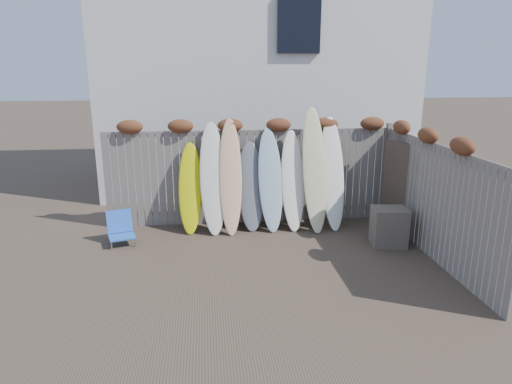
{
  "coord_description": "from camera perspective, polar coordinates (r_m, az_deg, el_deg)",
  "views": [
    {
      "loc": [
        -0.92,
        -6.95,
        3.27
      ],
      "look_at": [
        0.0,
        1.2,
        1.0
      ],
      "focal_mm": 32.0,
      "sensor_mm": 36.0,
      "label": 1
    }
  ],
  "objects": [
    {
      "name": "surfboard_2",
      "position": [
        9.13,
        -3.21,
        1.91
      ],
      "size": [
        0.48,
        0.81,
        2.26
      ],
      "primitive_type": "ellipsoid",
      "rotation": [
        -0.31,
        0.0,
        -0.04
      ],
      "color": "#EEC185",
      "rests_on": "ground"
    },
    {
      "name": "ground",
      "position": [
        7.74,
        1.01,
        -9.54
      ],
      "size": [
        80.0,
        80.0,
        0.0
      ],
      "primitive_type": "plane",
      "color": "#493A2D"
    },
    {
      "name": "surfboard_5",
      "position": [
        9.36,
        4.61,
        1.43
      ],
      "size": [
        0.47,
        0.72,
        2.01
      ],
      "primitive_type": "ellipsoid",
      "rotation": [
        -0.31,
        0.0,
        -0.01
      ],
      "color": "white",
      "rests_on": "ground"
    },
    {
      "name": "right_fence",
      "position": [
        8.47,
        21.35,
        -0.16
      ],
      "size": [
        0.28,
        4.4,
        2.24
      ],
      "color": "slate",
      "rests_on": "ground"
    },
    {
      "name": "lattice_panel",
      "position": [
        9.49,
        18.09,
        0.3
      ],
      "size": [
        0.48,
        1.15,
        1.82
      ],
      "primitive_type": "cube",
      "rotation": [
        0.0,
        0.0,
        0.36
      ],
      "color": "#393022",
      "rests_on": "ground"
    },
    {
      "name": "surfboard_4",
      "position": [
        9.28,
        1.81,
        1.49
      ],
      "size": [
        0.54,
        0.76,
        2.05
      ],
      "primitive_type": "ellipsoid",
      "rotation": [
        -0.31,
        0.0,
        0.07
      ],
      "color": "#94B0C3",
      "rests_on": "ground"
    },
    {
      "name": "wooden_crate",
      "position": [
        8.93,
        16.26,
        -4.19
      ],
      "size": [
        0.68,
        0.59,
        0.72
      ],
      "primitive_type": "cube",
      "rotation": [
        0.0,
        0.0,
        -0.12
      ],
      "color": "#675C4D",
      "rests_on": "ground"
    },
    {
      "name": "surfboard_3",
      "position": [
        9.32,
        -0.63,
        0.72
      ],
      "size": [
        0.54,
        0.64,
        1.79
      ],
      "primitive_type": "ellipsoid",
      "rotation": [
        -0.31,
        0.0,
        0.0
      ],
      "color": "slate",
      "rests_on": "ground"
    },
    {
      "name": "surfboard_0",
      "position": [
        9.26,
        -8.23,
        0.46
      ],
      "size": [
        0.52,
        0.68,
        1.79
      ],
      "primitive_type": "ellipsoid",
      "rotation": [
        -0.31,
        0.0,
        -0.08
      ],
      "color": "#DCDF05",
      "rests_on": "ground"
    },
    {
      "name": "surfboard_6",
      "position": [
        9.32,
        7.34,
        2.76
      ],
      "size": [
        0.52,
        0.88,
        2.48
      ],
      "primitive_type": "ellipsoid",
      "rotation": [
        -0.31,
        0.0,
        0.03
      ],
      "color": "beige",
      "rests_on": "ground"
    },
    {
      "name": "house",
      "position": [
        13.52,
        -0.43,
        15.2
      ],
      "size": [
        8.5,
        5.5,
        6.33
      ],
      "color": "silver",
      "rests_on": "ground"
    },
    {
      "name": "beach_chair",
      "position": [
        9.05,
        -16.57,
        -4.44
      ],
      "size": [
        0.59,
        0.61,
        0.62
      ],
      "color": "blue",
      "rests_on": "ground"
    },
    {
      "name": "surfboard_1",
      "position": [
        9.16,
        -5.41,
        1.69
      ],
      "size": [
        0.55,
        0.79,
        2.2
      ],
      "primitive_type": "ellipsoid",
      "rotation": [
        -0.31,
        0.0,
        0.04
      ],
      "color": "silver",
      "rests_on": "ground"
    },
    {
      "name": "back_fence",
      "position": [
        9.62,
        -0.44,
        2.96
      ],
      "size": [
        6.05,
        0.28,
        2.24
      ],
      "color": "slate",
      "rests_on": "ground"
    },
    {
      "name": "surfboard_7",
      "position": [
        9.51,
        9.55,
        2.3
      ],
      "size": [
        0.5,
        0.81,
        2.27
      ],
      "primitive_type": "ellipsoid",
      "rotation": [
        -0.31,
        0.0,
        0.03
      ],
      "color": "white",
      "rests_on": "ground"
    }
  ]
}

